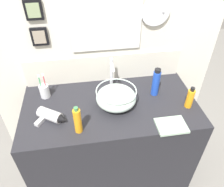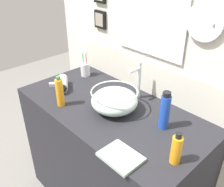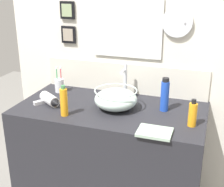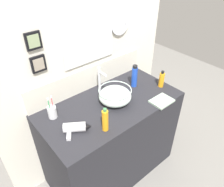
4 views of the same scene
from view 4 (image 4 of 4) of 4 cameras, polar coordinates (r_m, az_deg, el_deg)
ground_plane at (r=2.50m, az=-0.22°, el=-18.70°), size 6.00×6.00×0.00m
vanity_counter at (r=2.16m, az=-0.25°, el=-11.87°), size 1.23×0.63×0.88m
back_panel at (r=1.92m, az=-7.02°, el=10.08°), size 1.79×0.10×2.43m
glass_bowl_sink at (r=1.83m, az=0.80°, el=-0.56°), size 0.28×0.28×0.13m
faucet at (r=1.92m, az=-3.12°, el=3.92°), size 0.02×0.11×0.25m
hair_drier at (r=1.61m, az=-9.28°, el=-8.76°), size 0.22×0.17×0.07m
toothbrush_cup at (r=1.75m, az=-15.35°, el=-4.67°), size 0.07×0.07×0.20m
soap_dispenser at (r=2.03m, az=5.89°, el=4.49°), size 0.05×0.05×0.22m
spray_bottle at (r=2.08m, az=12.82°, el=3.57°), size 0.05×0.05×0.16m
shampoo_bottle at (r=1.57m, az=-1.80°, el=-6.98°), size 0.05×0.05×0.20m
hand_towel at (r=1.92m, az=12.86°, el=-1.93°), size 0.19×0.15×0.02m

